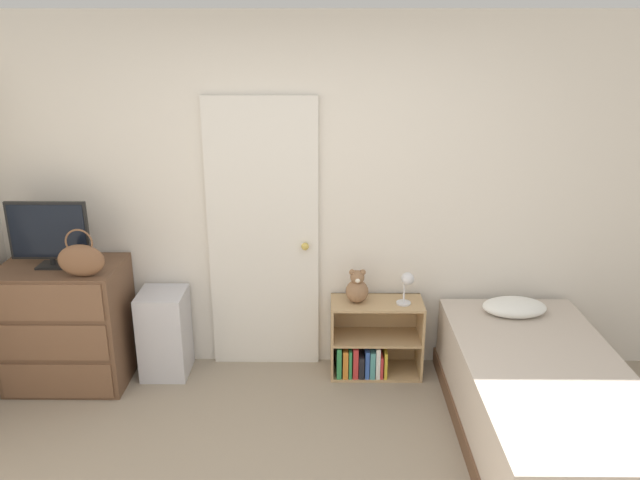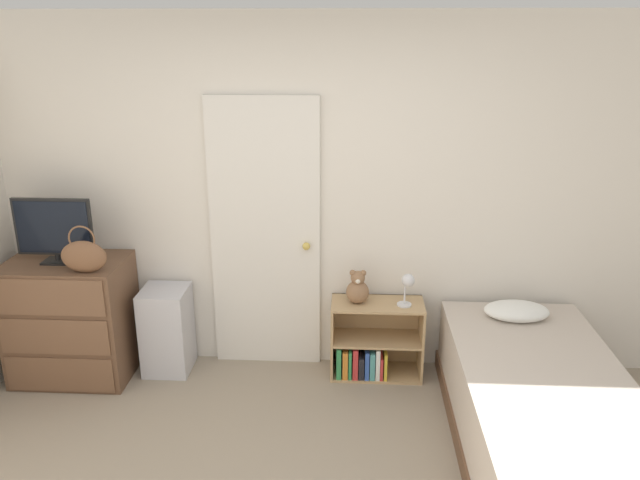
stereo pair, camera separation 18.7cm
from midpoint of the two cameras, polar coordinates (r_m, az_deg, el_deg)
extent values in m
cube|color=silver|center=(4.45, -2.47, 3.76)|extent=(10.00, 0.06, 2.55)
cube|color=silver|center=(4.50, -6.38, 0.23)|extent=(0.79, 0.04, 2.00)
sphere|color=gold|center=(4.45, -2.57, -0.60)|extent=(0.06, 0.06, 0.06)
cube|color=brown|center=(4.83, -23.12, -7.09)|extent=(0.82, 0.55, 0.89)
cube|color=brown|center=(4.74, -23.98, -11.72)|extent=(0.76, 0.01, 0.26)
cube|color=brown|center=(4.60, -24.46, -8.57)|extent=(0.76, 0.01, 0.26)
cube|color=brown|center=(4.49, -24.96, -5.24)|extent=(0.76, 0.01, 0.26)
cube|color=black|center=(4.67, -24.26, -2.11)|extent=(0.19, 0.16, 0.01)
cylinder|color=black|center=(4.66, -24.30, -1.80)|extent=(0.04, 0.04, 0.04)
cube|color=black|center=(4.60, -24.67, 0.78)|extent=(0.54, 0.02, 0.40)
cube|color=black|center=(4.59, -24.74, 0.73)|extent=(0.51, 0.01, 0.37)
ellipsoid|color=brown|center=(4.37, -22.14, -1.76)|extent=(0.31, 0.10, 0.22)
torus|color=brown|center=(4.33, -22.34, -0.21)|extent=(0.18, 0.01, 0.18)
cube|color=silver|center=(4.75, -15.11, -8.23)|extent=(0.33, 0.35, 0.64)
cube|color=tan|center=(4.61, -0.07, -8.89)|extent=(0.02, 0.31, 0.57)
cube|color=tan|center=(4.65, 7.99, -8.83)|extent=(0.02, 0.31, 0.57)
cube|color=tan|center=(4.76, 3.90, -11.83)|extent=(0.63, 0.31, 0.02)
cube|color=tan|center=(4.62, 3.98, -8.88)|extent=(0.63, 0.31, 0.02)
cube|color=tan|center=(4.50, 4.06, -5.77)|extent=(0.63, 0.31, 0.02)
cube|color=tan|center=(4.76, 3.87, -8.04)|extent=(0.66, 0.01, 0.57)
cube|color=#338C4C|center=(4.65, 0.57, -10.71)|extent=(0.03, 0.21, 0.24)
cube|color=orange|center=(4.66, 1.15, -10.84)|extent=(0.04, 0.21, 0.22)
cube|color=#338C4C|center=(4.64, 1.59, -10.93)|extent=(0.02, 0.18, 0.22)
cube|color=red|center=(4.65, 2.07, -10.73)|extent=(0.04, 0.21, 0.24)
cube|color=black|center=(4.67, 2.60, -11.09)|extent=(0.04, 0.21, 0.17)
cube|color=#3359B2|center=(4.65, 3.12, -10.90)|extent=(0.03, 0.19, 0.22)
cube|color=teal|center=(4.65, 3.61, -10.99)|extent=(0.04, 0.18, 0.21)
cube|color=white|center=(4.66, 4.09, -10.70)|extent=(0.03, 0.21, 0.24)
cube|color=red|center=(4.69, 4.40, -10.95)|extent=(0.02, 0.25, 0.17)
cube|color=gold|center=(4.67, 4.78, -10.86)|extent=(0.02, 0.22, 0.20)
sphere|color=#8C6647|center=(4.46, 2.21, -4.71)|extent=(0.16, 0.16, 0.16)
sphere|color=#8C6647|center=(4.42, 2.22, -3.43)|extent=(0.10, 0.10, 0.10)
sphere|color=silver|center=(4.38, 2.24, -3.73)|extent=(0.04, 0.04, 0.04)
sphere|color=#8C6647|center=(4.40, 1.74, -2.97)|extent=(0.04, 0.04, 0.04)
sphere|color=#8C6647|center=(4.40, 2.72, -2.97)|extent=(0.04, 0.04, 0.04)
cylinder|color=silver|center=(4.48, 6.46, -5.74)|extent=(0.10, 0.10, 0.01)
cylinder|color=silver|center=(4.45, 6.50, -4.75)|extent=(0.01, 0.01, 0.16)
sphere|color=silver|center=(4.40, 6.81, -3.55)|extent=(0.09, 0.09, 0.09)
cube|color=brown|center=(4.20, 18.17, -16.56)|extent=(0.98, 1.99, 0.12)
cube|color=beige|center=(4.06, 18.56, -13.44)|extent=(0.95, 1.93, 0.42)
ellipsoid|color=white|center=(4.54, 16.23, -5.92)|extent=(0.44, 0.28, 0.12)
camera|label=1|loc=(0.09, -91.26, -0.43)|focal=35.00mm
camera|label=2|loc=(0.09, 88.74, 0.43)|focal=35.00mm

